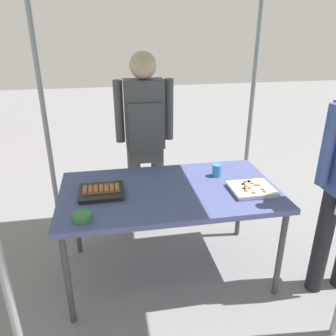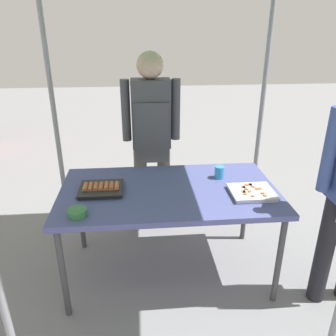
{
  "view_description": "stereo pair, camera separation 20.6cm",
  "coord_description": "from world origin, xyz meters",
  "px_view_note": "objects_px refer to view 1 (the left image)",
  "views": [
    {
      "loc": [
        -0.41,
        -2.18,
        1.87
      ],
      "look_at": [
        0.0,
        0.05,
        0.9
      ],
      "focal_mm": 35.88,
      "sensor_mm": 36.0,
      "label": 1
    },
    {
      "loc": [
        -0.21,
        -2.21,
        1.87
      ],
      "look_at": [
        0.0,
        0.05,
        0.9
      ],
      "focal_mm": 35.88,
      "sensor_mm": 36.0,
      "label": 2
    }
  ],
  "objects_px": {
    "condiment_bowl": "(82,217)",
    "drink_cup_near_edge": "(217,170)",
    "tray_meat_skewers": "(251,189)",
    "vendor_woman": "(145,130)",
    "tray_grilled_sausages": "(101,191)",
    "stall_table": "(169,195)"
  },
  "relations": [
    {
      "from": "stall_table",
      "to": "drink_cup_near_edge",
      "type": "xyz_separation_m",
      "value": [
        0.42,
        0.16,
        0.1
      ]
    },
    {
      "from": "drink_cup_near_edge",
      "to": "stall_table",
      "type": "bearing_deg",
      "value": -158.61
    },
    {
      "from": "stall_table",
      "to": "drink_cup_near_edge",
      "type": "relative_size",
      "value": 16.38
    },
    {
      "from": "tray_grilled_sausages",
      "to": "condiment_bowl",
      "type": "distance_m",
      "value": 0.36
    },
    {
      "from": "tray_meat_skewers",
      "to": "drink_cup_near_edge",
      "type": "height_order",
      "value": "drink_cup_near_edge"
    },
    {
      "from": "stall_table",
      "to": "condiment_bowl",
      "type": "height_order",
      "value": "condiment_bowl"
    },
    {
      "from": "tray_grilled_sausages",
      "to": "condiment_bowl",
      "type": "bearing_deg",
      "value": -109.67
    },
    {
      "from": "tray_meat_skewers",
      "to": "condiment_bowl",
      "type": "distance_m",
      "value": 1.21
    },
    {
      "from": "stall_table",
      "to": "vendor_woman",
      "type": "height_order",
      "value": "vendor_woman"
    },
    {
      "from": "tray_grilled_sausages",
      "to": "drink_cup_near_edge",
      "type": "bearing_deg",
      "value": 9.45
    },
    {
      "from": "condiment_bowl",
      "to": "tray_grilled_sausages",
      "type": "bearing_deg",
      "value": 70.33
    },
    {
      "from": "condiment_bowl",
      "to": "vendor_woman",
      "type": "xyz_separation_m",
      "value": [
        0.52,
        1.03,
        0.23
      ]
    },
    {
      "from": "stall_table",
      "to": "vendor_woman",
      "type": "relative_size",
      "value": 0.95
    },
    {
      "from": "condiment_bowl",
      "to": "drink_cup_near_edge",
      "type": "relative_size",
      "value": 1.26
    },
    {
      "from": "condiment_bowl",
      "to": "drink_cup_near_edge",
      "type": "distance_m",
      "value": 1.14
    },
    {
      "from": "drink_cup_near_edge",
      "to": "vendor_woman",
      "type": "distance_m",
      "value": 0.77
    },
    {
      "from": "stall_table",
      "to": "vendor_woman",
      "type": "xyz_separation_m",
      "value": [
        -0.09,
        0.7,
        0.3
      ]
    },
    {
      "from": "tray_meat_skewers",
      "to": "tray_grilled_sausages",
      "type": "bearing_deg",
      "value": 172.16
    },
    {
      "from": "stall_table",
      "to": "tray_meat_skewers",
      "type": "distance_m",
      "value": 0.61
    },
    {
      "from": "condiment_bowl",
      "to": "drink_cup_near_edge",
      "type": "xyz_separation_m",
      "value": [
        1.03,
        0.49,
        0.03
      ]
    },
    {
      "from": "condiment_bowl",
      "to": "vendor_woman",
      "type": "relative_size",
      "value": 0.07
    },
    {
      "from": "tray_grilled_sausages",
      "to": "drink_cup_near_edge",
      "type": "height_order",
      "value": "drink_cup_near_edge"
    }
  ]
}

